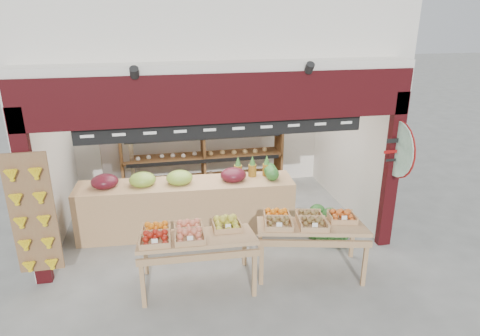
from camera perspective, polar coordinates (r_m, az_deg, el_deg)
name	(u,v)px	position (r m, az deg, el deg)	size (l,w,h in m)	color
ground	(217,230)	(7.98, -3.12, -8.24)	(60.00, 60.00, 0.00)	slate
shop_structure	(200,4)	(8.62, -5.38, 20.96)	(6.36, 5.12, 5.40)	silver
banana_board	(33,218)	(6.60, -25.91, -5.96)	(0.60, 0.15, 1.80)	brown
gift_sign	(398,149)	(7.20, 20.29, 2.39)	(0.04, 0.93, 0.92)	silver
back_shelving	(203,141)	(9.04, -4.98, 3.58)	(3.39, 0.56, 2.06)	brown
refrigerator	(117,161)	(9.35, -16.02, 0.86)	(0.64, 0.64, 1.65)	#B9BCC0
cardboard_stack	(114,217)	(8.27, -16.40, -6.35)	(0.98, 0.76, 0.59)	beige
mid_counter	(186,205)	(7.77, -7.23, -4.93)	(3.85, 0.97, 1.18)	tan
display_table_left	(188,235)	(6.18, -6.88, -8.89)	(1.68, 0.98, 1.04)	tan
display_table_right	(307,223)	(6.57, 8.87, -7.25)	(1.77, 1.24, 1.03)	tan
watermelon_pile	(328,227)	(7.78, 11.64, -7.70)	(0.79, 0.75, 0.57)	#1B4717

